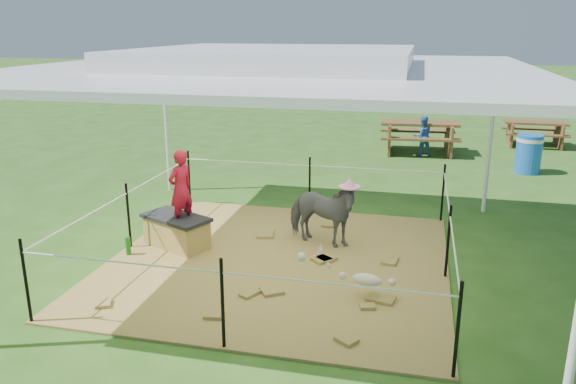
% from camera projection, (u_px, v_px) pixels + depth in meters
% --- Properties ---
extents(ground, '(90.00, 90.00, 0.00)m').
position_uv_depth(ground, '(278.00, 262.00, 7.82)').
color(ground, '#2D5919').
rests_on(ground, ground).
extents(hay_patch, '(4.60, 4.60, 0.03)m').
position_uv_depth(hay_patch, '(278.00, 261.00, 7.82)').
color(hay_patch, brown).
rests_on(hay_patch, ground).
extents(canopy_tent, '(6.30, 6.30, 2.90)m').
position_uv_depth(canopy_tent, '(277.00, 65.00, 7.06)').
color(canopy_tent, silver).
rests_on(canopy_tent, ground).
extents(rope_fence, '(4.54, 4.54, 1.00)m').
position_uv_depth(rope_fence, '(278.00, 219.00, 7.64)').
color(rope_fence, black).
rests_on(rope_fence, ground).
extents(straw_bale, '(1.06, 0.82, 0.42)m').
position_uv_depth(straw_bale, '(177.00, 233.00, 8.25)').
color(straw_bale, olive).
rests_on(straw_bale, hay_patch).
extents(dark_cloth, '(1.14, 0.90, 0.05)m').
position_uv_depth(dark_cloth, '(176.00, 218.00, 8.19)').
color(dark_cloth, black).
rests_on(dark_cloth, straw_bale).
extents(woman, '(0.42, 0.49, 1.14)m').
position_uv_depth(woman, '(180.00, 182.00, 8.01)').
color(woman, red).
rests_on(woman, straw_bale).
extents(green_bottle, '(0.10, 0.10, 0.26)m').
position_uv_depth(green_bottle, '(128.00, 246.00, 7.98)').
color(green_bottle, '#176A19').
rests_on(green_bottle, hay_patch).
extents(pony, '(1.26, 0.83, 0.98)m').
position_uv_depth(pony, '(321.00, 213.00, 8.25)').
color(pony, '#46464A').
rests_on(pony, hay_patch).
extents(pink_hat, '(0.30, 0.30, 0.14)m').
position_uv_depth(pink_hat, '(322.00, 177.00, 8.09)').
color(pink_hat, '#F990C9').
rests_on(pink_hat, pony).
extents(foal, '(1.02, 0.68, 0.52)m').
position_uv_depth(foal, '(367.00, 277.00, 6.67)').
color(foal, beige).
rests_on(foal, hay_patch).
extents(trash_barrel, '(0.61, 0.61, 0.86)m').
position_uv_depth(trash_barrel, '(528.00, 154.00, 12.48)').
color(trash_barrel, blue).
rests_on(trash_barrel, ground).
extents(picnic_table_near, '(2.04, 1.54, 0.81)m').
position_uv_depth(picnic_table_near, '(419.00, 137.00, 14.50)').
color(picnic_table_near, '#57331D').
rests_on(picnic_table_near, ground).
extents(picnic_table_far, '(1.63, 1.19, 0.67)m').
position_uv_depth(picnic_table_far, '(534.00, 134.00, 15.36)').
color(picnic_table_far, brown).
rests_on(picnic_table_far, ground).
extents(distant_person, '(0.59, 0.53, 1.01)m').
position_uv_depth(distant_person, '(422.00, 136.00, 14.11)').
color(distant_person, '#3268BC').
rests_on(distant_person, ground).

